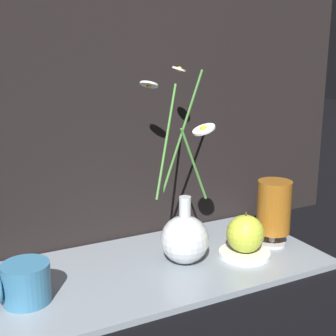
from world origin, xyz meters
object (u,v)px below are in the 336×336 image
at_px(yellow_mug, 25,283).
at_px(tea_glass, 274,208).
at_px(vase_with_flowers, 185,234).
at_px(orange_fruit, 245,234).

xyz_separation_m(yellow_mug, tea_glass, (0.54, 0.00, 0.05)).
bearing_deg(vase_with_flowers, orange_fruit, -14.26).
bearing_deg(tea_glass, vase_with_flowers, 176.95).
height_order(yellow_mug, tea_glass, tea_glass).
distance_m(vase_with_flowers, orange_fruit, 0.13).
distance_m(tea_glass, orange_fruit, 0.10).
relative_size(yellow_mug, tea_glass, 0.63).
height_order(tea_glass, orange_fruit, tea_glass).
relative_size(tea_glass, orange_fruit, 1.68).
relative_size(vase_with_flowers, orange_fruit, 4.47).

